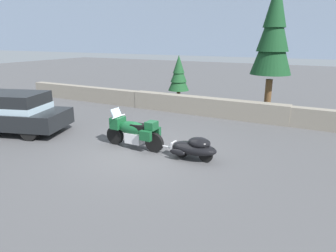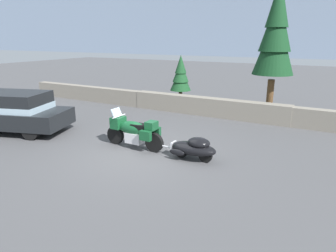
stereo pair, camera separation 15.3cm
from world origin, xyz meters
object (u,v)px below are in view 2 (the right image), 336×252
at_px(car_shaped_trailer, 194,148).
at_px(pine_tree_tall, 276,32).
at_px(suv_at_left_edge, 11,111).
at_px(touring_motorcycle, 134,131).
at_px(pine_tree_secondary, 181,75).

relative_size(car_shaped_trailer, pine_tree_tall, 0.35).
xyz_separation_m(car_shaped_trailer, suv_at_left_edge, (-7.77, -0.83, 0.43)).
bearing_deg(car_shaped_trailer, suv_at_left_edge, -173.90).
distance_m(touring_motorcycle, pine_tree_secondary, 7.01).
distance_m(touring_motorcycle, suv_at_left_edge, 5.55).
xyz_separation_m(touring_motorcycle, suv_at_left_edge, (-5.49, -0.84, 0.22)).
xyz_separation_m(car_shaped_trailer, pine_tree_tall, (0.94, 6.70, 3.56)).
height_order(car_shaped_trailer, suv_at_left_edge, suv_at_left_edge).
relative_size(touring_motorcycle, suv_at_left_edge, 0.45).
relative_size(car_shaped_trailer, pine_tree_secondary, 0.77).
distance_m(suv_at_left_edge, pine_tree_secondary, 8.56).
bearing_deg(car_shaped_trailer, pine_tree_tall, 82.05).
bearing_deg(pine_tree_tall, suv_at_left_edge, -139.13).
distance_m(pine_tree_tall, pine_tree_secondary, 5.29).
relative_size(pine_tree_tall, pine_tree_secondary, 2.22).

